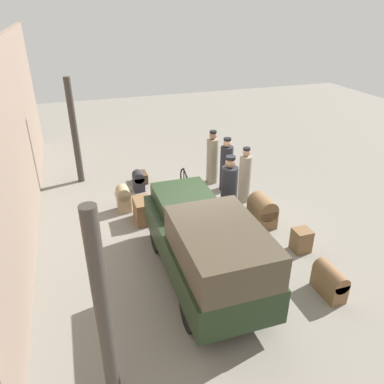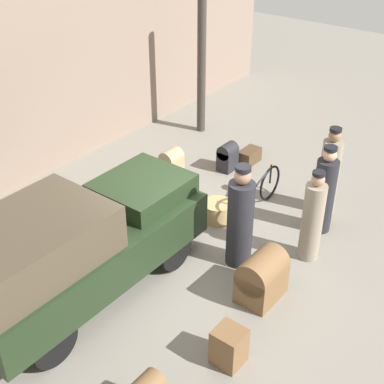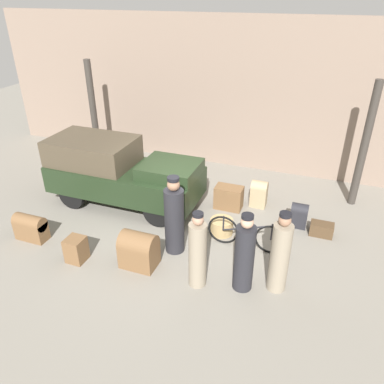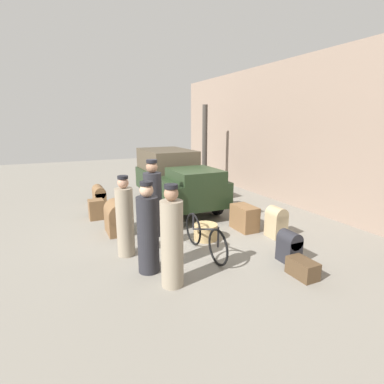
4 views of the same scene
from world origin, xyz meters
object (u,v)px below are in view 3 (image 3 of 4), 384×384
at_px(suitcase_small_leather, 139,249).
at_px(trunk_large_brown, 76,249).
at_px(bicycle, 247,234).
at_px(suitcase_black_upright, 31,227).
at_px(suitcase_tan_flat, 229,198).
at_px(porter_carrying_trunk, 174,218).
at_px(trunk_barrel_dark, 259,193).
at_px(conductor_in_dark_uniform, 198,253).
at_px(truck, 119,171).
at_px(trunk_wicker_pale, 322,229).
at_px(porter_lifting_near_truck, 280,255).
at_px(trunk_umber_medium, 299,215).
at_px(porter_with_bicycle, 244,256).
at_px(wicker_basket, 222,226).

bearing_deg(suitcase_small_leather, trunk_large_brown, -166.31).
relative_size(bicycle, suitcase_black_upright, 2.42).
xyz_separation_m(bicycle, suitcase_tan_flat, (-0.83, 1.54, -0.06)).
height_order(porter_carrying_trunk, suitcase_small_leather, porter_carrying_trunk).
relative_size(trunk_large_brown, trunk_barrel_dark, 0.75).
relative_size(porter_carrying_trunk, conductor_in_dark_uniform, 1.10).
distance_m(truck, suitcase_tan_flat, 2.93).
distance_m(porter_carrying_trunk, trunk_large_brown, 2.16).
height_order(suitcase_small_leather, trunk_wicker_pale, suitcase_small_leather).
bearing_deg(trunk_barrel_dark, porter_carrying_trunk, -117.82).
xyz_separation_m(trunk_large_brown, trunk_barrel_dark, (3.14, 3.59, 0.11)).
relative_size(porter_lifting_near_truck, suitcase_small_leather, 2.16).
distance_m(porter_carrying_trunk, trunk_wicker_pale, 3.51).
bearing_deg(truck, bicycle, -12.84).
distance_m(truck, trunk_barrel_dark, 3.70).
bearing_deg(bicycle, suitcase_black_upright, -163.74).
xyz_separation_m(porter_lifting_near_truck, trunk_umber_medium, (0.15, 2.33, -0.46)).
bearing_deg(porter_lifting_near_truck, porter_with_bicycle, -161.48).
bearing_deg(trunk_wicker_pale, porter_lifting_near_truck, -108.34).
distance_m(bicycle, wicker_basket, 0.79).
height_order(trunk_umber_medium, trunk_large_brown, trunk_umber_medium).
distance_m(porter_with_bicycle, trunk_wicker_pale, 2.75).
distance_m(wicker_basket, porter_carrying_trunk, 1.40).
bearing_deg(trunk_umber_medium, trunk_large_brown, -145.10).
xyz_separation_m(bicycle, trunk_large_brown, (-3.26, -1.66, -0.09)).
bearing_deg(trunk_wicker_pale, conductor_in_dark_uniform, -130.38).
relative_size(bicycle, porter_carrying_trunk, 0.99).
height_order(truck, conductor_in_dark_uniform, truck).
xyz_separation_m(suitcase_small_leather, trunk_wicker_pale, (3.48, 2.44, -0.24)).
height_order(wicker_basket, porter_carrying_trunk, porter_carrying_trunk).
bearing_deg(conductor_in_dark_uniform, truck, 142.67).
bearing_deg(suitcase_small_leather, conductor_in_dark_uniform, -4.66).
distance_m(porter_lifting_near_truck, suitcase_small_leather, 2.82).
distance_m(porter_lifting_near_truck, suitcase_black_upright, 5.55).
xyz_separation_m(bicycle, suitcase_small_leather, (-1.94, -1.34, 0.03)).
height_order(trunk_umber_medium, suitcase_small_leather, suitcase_small_leather).
relative_size(porter_carrying_trunk, trunk_barrel_dark, 2.49).
height_order(suitcase_small_leather, trunk_large_brown, suitcase_small_leather).
bearing_deg(wicker_basket, suitcase_black_upright, -156.53).
distance_m(porter_carrying_trunk, suitcase_small_leather, 0.98).
bearing_deg(porter_lifting_near_truck, conductor_in_dark_uniform, -164.07).
distance_m(conductor_in_dark_uniform, trunk_wicker_pale, 3.40).
xyz_separation_m(conductor_in_dark_uniform, porter_with_bicycle, (0.84, 0.21, 0.01)).
bearing_deg(porter_lifting_near_truck, suitcase_black_upright, -176.49).
height_order(conductor_in_dark_uniform, suitcase_small_leather, conductor_in_dark_uniform).
relative_size(suitcase_tan_flat, trunk_umber_medium, 1.16).
bearing_deg(trunk_wicker_pale, porter_carrying_trunk, -150.31).
distance_m(wicker_basket, suitcase_small_leather, 2.14).
distance_m(conductor_in_dark_uniform, trunk_large_brown, 2.68).
relative_size(wicker_basket, trunk_wicker_pale, 1.03).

